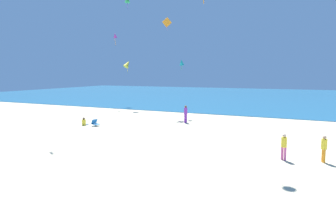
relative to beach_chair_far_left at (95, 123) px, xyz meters
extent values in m
plane|color=beige|center=(7.52, 1.12, -0.27)|extent=(120.00, 120.00, 0.00)
cube|color=#236084|center=(7.52, 41.19, -0.24)|extent=(120.00, 60.00, 0.05)
cube|color=#2370B2|center=(0.13, -0.03, -0.10)|extent=(0.65, 0.68, 0.03)
cube|color=#2370B2|center=(-0.15, 0.04, 0.11)|extent=(0.38, 0.61, 0.44)
cylinder|color=#B7B7BC|center=(0.35, 0.20, -0.18)|extent=(0.02, 0.02, 0.17)
cylinder|color=#B7B7BC|center=(0.21, -0.34, -0.18)|extent=(0.02, 0.02, 0.17)
cylinder|color=yellow|center=(-1.14, -0.22, 0.00)|extent=(0.46, 0.46, 0.54)
sphere|color=brown|center=(-1.14, -0.22, 0.37)|extent=(0.22, 0.22, 0.22)
cube|color=white|center=(-1.06, -0.02, -0.19)|extent=(0.40, 0.47, 0.16)
cylinder|color=purple|center=(6.98, 4.78, 0.15)|extent=(0.15, 0.15, 0.84)
cylinder|color=purple|center=(7.04, 4.95, 0.15)|extent=(0.15, 0.15, 0.84)
cylinder|color=purple|center=(7.01, 4.87, 0.89)|extent=(0.44, 0.44, 0.63)
sphere|color=brown|center=(7.01, 4.87, 1.31)|extent=(0.23, 0.23, 0.23)
cylinder|color=#D8599E|center=(16.07, -4.02, 0.10)|extent=(0.13, 0.13, 0.74)
cylinder|color=#D8599E|center=(15.91, -3.96, 0.10)|extent=(0.13, 0.13, 0.74)
cylinder|color=yellow|center=(15.99, -3.99, 0.74)|extent=(0.38, 0.38, 0.55)
sphere|color=beige|center=(15.99, -3.99, 1.11)|extent=(0.20, 0.20, 0.20)
cylinder|color=orange|center=(17.95, -3.48, 0.10)|extent=(0.13, 0.13, 0.73)
cylinder|color=orange|center=(17.99, -3.64, 0.10)|extent=(0.13, 0.13, 0.73)
cylinder|color=yellow|center=(17.97, -3.56, 0.74)|extent=(0.36, 0.36, 0.55)
sphere|color=tan|center=(17.97, -3.56, 1.10)|extent=(0.20, 0.20, 0.20)
cone|color=#1EADAD|center=(5.18, 8.49, 5.73)|extent=(0.67, 0.74, 0.71)
cylinder|color=green|center=(5.18, 8.49, 5.18)|extent=(0.05, 0.09, 0.58)
cylinder|color=purple|center=(-6.07, 15.64, 14.45)|extent=(0.04, 0.09, 1.05)
cone|color=yellow|center=(-5.81, 14.93, 5.91)|extent=(1.32, 1.51, 1.31)
cylinder|color=yellow|center=(-5.81, 14.93, 4.99)|extent=(0.08, 0.12, 0.99)
cone|color=#DB3DA8|center=(-6.45, 12.88, 9.79)|extent=(0.65, 0.73, 0.72)
cylinder|color=orange|center=(-6.45, 12.88, 8.96)|extent=(0.07, 0.19, 1.13)
cube|color=orange|center=(2.89, 9.68, 10.40)|extent=(0.89, 0.80, 1.15)
cylinder|color=pink|center=(2.89, 9.68, 9.71)|extent=(0.09, 0.08, 0.57)
camera|label=1|loc=(16.12, -20.20, 4.49)|focal=29.57mm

